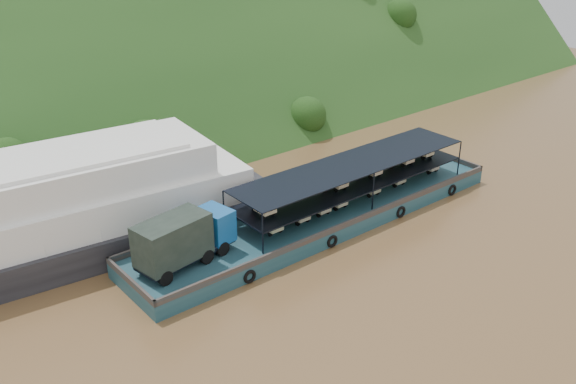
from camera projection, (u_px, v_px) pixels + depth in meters
ground at (330, 233)px, 52.50m from camera, size 160.00×160.00×0.00m
hillside at (128, 122)px, 77.68m from camera, size 140.00×39.60×39.60m
cargo_barge at (306, 216)px, 52.47m from camera, size 35.00×7.18×5.04m
passenger_ferry at (28, 218)px, 47.35m from camera, size 40.23×14.09×7.98m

